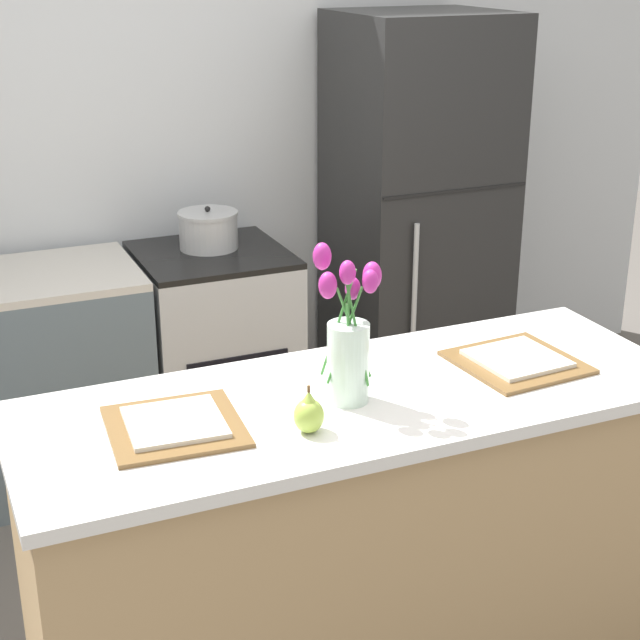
# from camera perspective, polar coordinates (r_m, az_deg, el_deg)

# --- Properties ---
(back_wall) EXTENTS (5.20, 0.08, 2.70)m
(back_wall) POSITION_cam_1_polar(r_m,az_deg,el_deg) (4.27, -9.54, 11.20)
(back_wall) COLOR silver
(back_wall) RESTS_ON ground_plane
(kitchen_island) EXTENTS (1.80, 0.66, 0.96)m
(kitchen_island) POSITION_cam_1_polar(r_m,az_deg,el_deg) (2.81, 2.08, -13.17)
(kitchen_island) COLOR tan
(kitchen_island) RESTS_ON ground_plane
(stove_range) EXTENTS (0.60, 0.61, 0.88)m
(stove_range) POSITION_cam_1_polar(r_m,az_deg,el_deg) (4.18, -6.10, -1.85)
(stove_range) COLOR #B2B5B7
(stove_range) RESTS_ON ground_plane
(refrigerator) EXTENTS (0.68, 0.67, 1.80)m
(refrigerator) POSITION_cam_1_polar(r_m,az_deg,el_deg) (4.38, 5.62, 5.63)
(refrigerator) COLOR black
(refrigerator) RESTS_ON ground_plane
(flower_vase) EXTENTS (0.17, 0.15, 0.42)m
(flower_vase) POSITION_cam_1_polar(r_m,az_deg,el_deg) (2.47, 1.64, -1.33)
(flower_vase) COLOR silver
(flower_vase) RESTS_ON kitchen_island
(pear_figurine) EXTENTS (0.07, 0.07, 0.12)m
(pear_figurine) POSITION_cam_1_polar(r_m,az_deg,el_deg) (2.36, -0.66, -5.48)
(pear_figurine) COLOR #9EBC47
(pear_figurine) RESTS_ON kitchen_island
(plate_setting_left) EXTENTS (0.34, 0.34, 0.02)m
(plate_setting_left) POSITION_cam_1_polar(r_m,az_deg,el_deg) (2.42, -8.47, -6.03)
(plate_setting_left) COLOR brown
(plate_setting_left) RESTS_ON kitchen_island
(plate_setting_right) EXTENTS (0.34, 0.34, 0.02)m
(plate_setting_right) POSITION_cam_1_polar(r_m,az_deg,el_deg) (2.80, 11.35, -2.33)
(plate_setting_right) COLOR brown
(plate_setting_right) RESTS_ON kitchen_island
(cooking_pot) EXTENTS (0.25, 0.25, 0.18)m
(cooking_pot) POSITION_cam_1_polar(r_m,az_deg,el_deg) (4.06, -6.51, 5.23)
(cooking_pot) COLOR #B2B5B7
(cooking_pot) RESTS_ON stove_range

